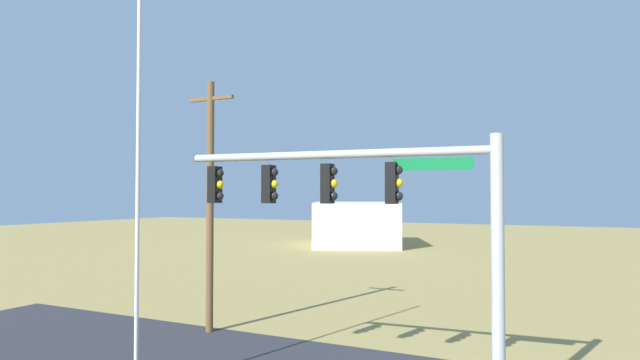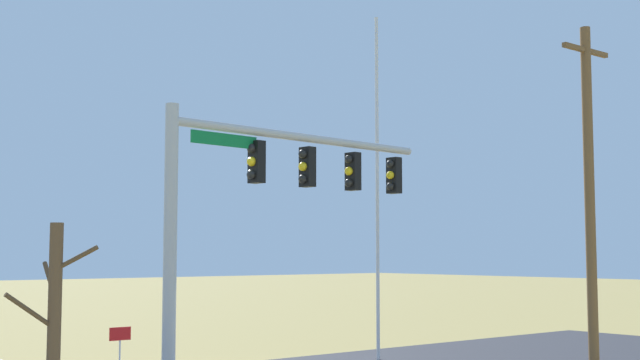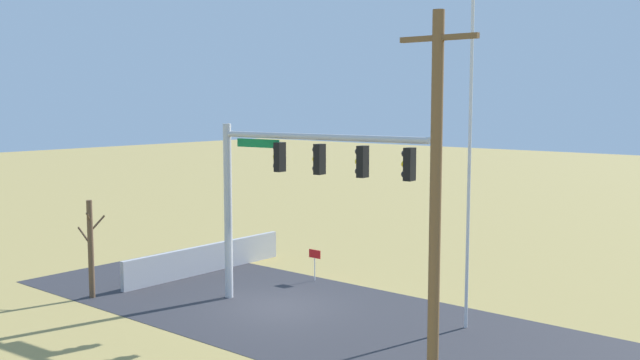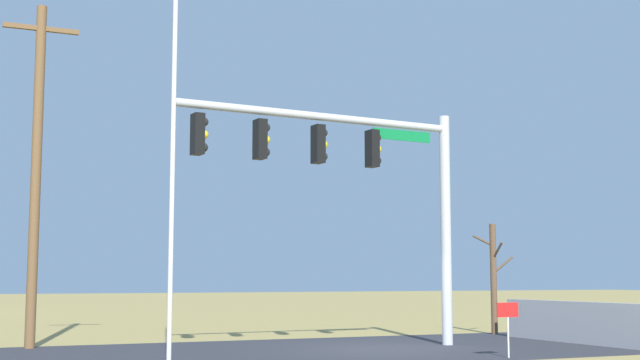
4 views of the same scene
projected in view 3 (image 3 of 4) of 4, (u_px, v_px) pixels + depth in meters
ground_plane at (278, 307)px, 24.12m from camera, size 160.00×160.00×0.00m
road_surface at (375, 331)px, 21.56m from camera, size 28.00×8.00×0.01m
sidewalk_corner at (210, 293)px, 25.93m from camera, size 6.00×6.00×0.01m
retaining_fence at (206, 259)px, 28.95m from camera, size 0.20×7.97×1.13m
signal_mast at (288, 176)px, 23.29m from camera, size 7.80×0.94×6.12m
flagpole at (469, 166)px, 21.37m from camera, size 0.10×0.10×9.92m
utility_pole at (435, 206)px, 15.81m from camera, size 1.90×0.26×8.83m
bare_tree at (91, 248)px, 25.08m from camera, size 1.27×1.02×3.47m
open_sign at (315, 258)px, 27.54m from camera, size 0.56×0.04×1.22m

